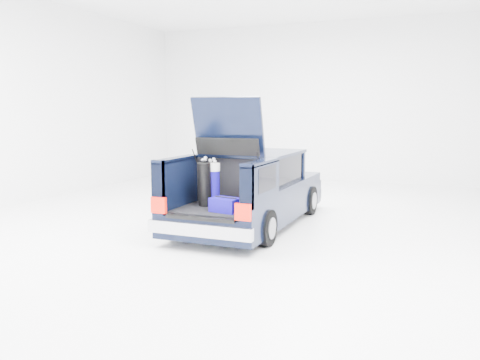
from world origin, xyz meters
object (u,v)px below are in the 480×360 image
at_px(car, 252,191).
at_px(red_suitcase, 254,191).
at_px(blue_golf_bag, 213,184).
at_px(blue_duffel, 226,205).
at_px(black_golf_bag, 205,184).

bearing_deg(car, red_suitcase, -67.27).
bearing_deg(blue_golf_bag, car, 77.42).
relative_size(red_suitcase, blue_golf_bag, 0.70).
relative_size(blue_golf_bag, blue_duffel, 1.57).
xyz_separation_m(car, blue_duffel, (0.24, -1.80, 0.04)).
bearing_deg(blue_duffel, car, 109.14).
bearing_deg(red_suitcase, blue_golf_bag, -161.85).
distance_m(car, black_golf_bag, 1.54).
bearing_deg(black_golf_bag, blue_duffel, -34.93).
height_order(red_suitcase, blue_golf_bag, blue_golf_bag).
distance_m(black_golf_bag, blue_duffel, 0.68).
distance_m(red_suitcase, black_golf_bag, 0.85).
bearing_deg(car, black_golf_bag, -101.30).
bearing_deg(blue_golf_bag, red_suitcase, 7.56).
height_order(car, blue_duffel, car).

